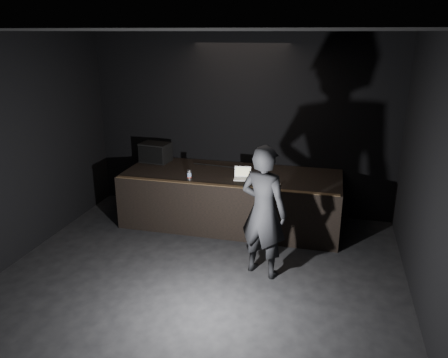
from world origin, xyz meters
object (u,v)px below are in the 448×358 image
stage_monitor (155,152)px  laptop (242,176)px  beer_can (189,175)px  stage_riser (231,198)px  person (264,212)px

stage_monitor → laptop: (1.93, -0.63, -0.14)m
beer_can → stage_monitor: bearing=137.8°
stage_riser → person: bearing=-62.4°
stage_riser → beer_can: (-0.64, -0.55, 0.59)m
laptop → person: 1.55m
laptop → beer_can: 0.95m
laptop → beer_can: size_ratio=1.77×
person → stage_monitor: bearing=-18.7°
laptop → beer_can: (-0.90, -0.31, 0.04)m
stage_monitor → beer_can: bearing=-35.1°
stage_monitor → laptop: 2.03m
stage_monitor → stage_riser: bearing=-5.8°
stage_monitor → laptop: bearing=-10.9°
stage_riser → person: person is taller
laptop → stage_riser: bearing=128.7°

